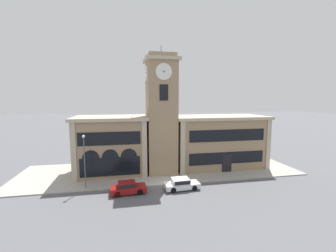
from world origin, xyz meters
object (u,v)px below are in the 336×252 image
object	(u,v)px
parked_car_near	(128,187)
fire_hydrant	(133,183)
parked_car_mid	(181,184)
street_lamp	(84,154)

from	to	relation	value
parked_car_near	fire_hydrant	xyz separation A→B (m)	(0.62, 1.87, -0.18)
parked_car_mid	street_lamp	size ratio (longest dim) A/B	0.66
parked_car_near	parked_car_mid	bearing A→B (deg)	-3.05
street_lamp	fire_hydrant	distance (m)	6.96
parked_car_near	fire_hydrant	distance (m)	1.98
parked_car_mid	fire_hydrant	distance (m)	6.23
parked_car_near	street_lamp	xyz separation A→B (m)	(-5.14, 2.27, 3.71)
parked_car_near	fire_hydrant	bearing A→B (deg)	68.59
parked_car_near	fire_hydrant	world-z (taller)	parked_car_near
fire_hydrant	parked_car_near	bearing A→B (deg)	-108.36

